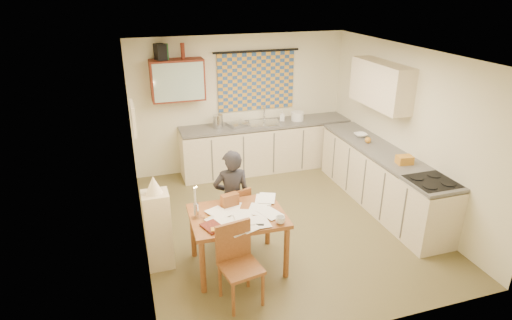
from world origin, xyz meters
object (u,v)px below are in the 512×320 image
object	(u,v)px
counter_back	(268,146)
dining_table	(238,240)
stove	(427,212)
chair_far	(233,224)
counter_right	(381,179)
shelf_stand	(158,230)
person	(232,198)

from	to	relation	value
counter_back	dining_table	xyz separation A→B (m)	(-1.36, -2.78, -0.07)
stove	chair_far	xyz separation A→B (m)	(-2.51, 0.82, -0.20)
counter_back	chair_far	xyz separation A→B (m)	(-1.27, -2.19, -0.20)
counter_right	stove	xyz separation A→B (m)	(0.00, -1.12, 0.01)
dining_table	chair_far	xyz separation A→B (m)	(0.09, 0.59, -0.12)
counter_back	counter_right	bearing A→B (deg)	-56.69
counter_back	shelf_stand	size ratio (longest dim) A/B	3.21
counter_right	shelf_stand	bearing A→B (deg)	-170.70
dining_table	counter_back	bearing A→B (deg)	65.24
chair_far	person	world-z (taller)	person
counter_back	stove	world-z (taller)	stove
stove	person	size ratio (longest dim) A/B	0.68
dining_table	shelf_stand	bearing A→B (deg)	162.77
person	dining_table	bearing A→B (deg)	86.42
stove	dining_table	xyz separation A→B (m)	(-2.61, 0.23, -0.08)
counter_back	dining_table	bearing A→B (deg)	-116.10
stove	shelf_stand	bearing A→B (deg)	171.31
person	shelf_stand	size ratio (longest dim) A/B	1.33
stove	shelf_stand	xyz separation A→B (m)	(-3.54, 0.54, 0.05)
counter_right	person	xyz separation A→B (m)	(-2.53, -0.35, 0.23)
counter_back	dining_table	distance (m)	3.10
chair_far	stove	bearing A→B (deg)	143.56
stove	chair_far	size ratio (longest dim) A/B	1.12
chair_far	shelf_stand	size ratio (longest dim) A/B	0.80
counter_back	shelf_stand	world-z (taller)	shelf_stand
dining_table	chair_far	distance (m)	0.61
counter_back	dining_table	world-z (taller)	counter_back
counter_back	counter_right	world-z (taller)	same
dining_table	shelf_stand	world-z (taller)	shelf_stand
dining_table	person	distance (m)	0.63
dining_table	chair_far	world-z (taller)	chair_far
chair_far	counter_back	bearing A→B (deg)	-138.46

